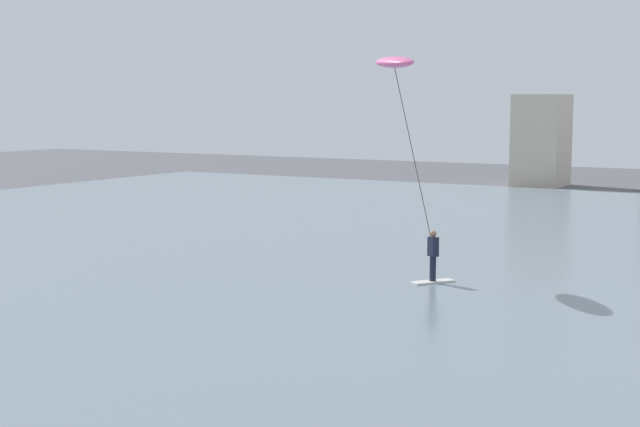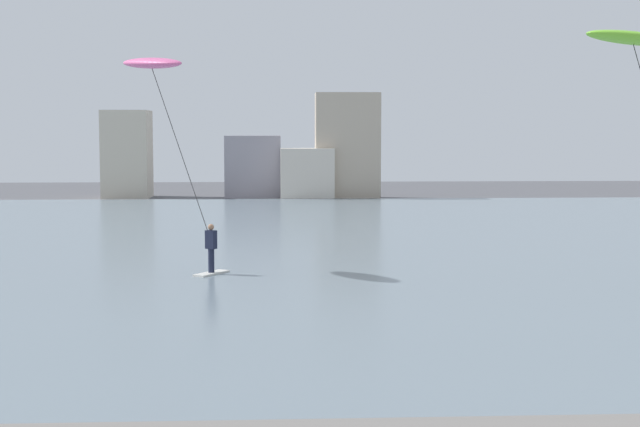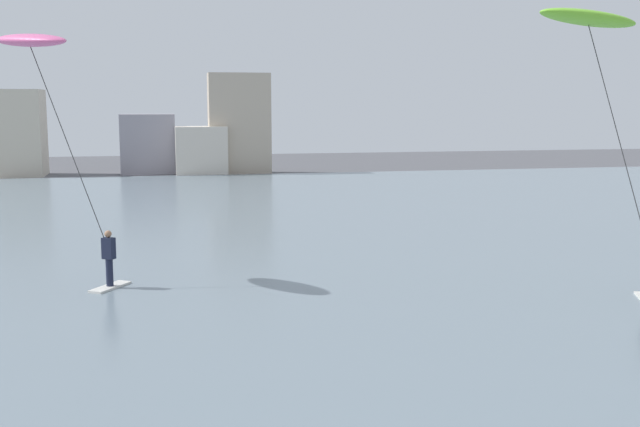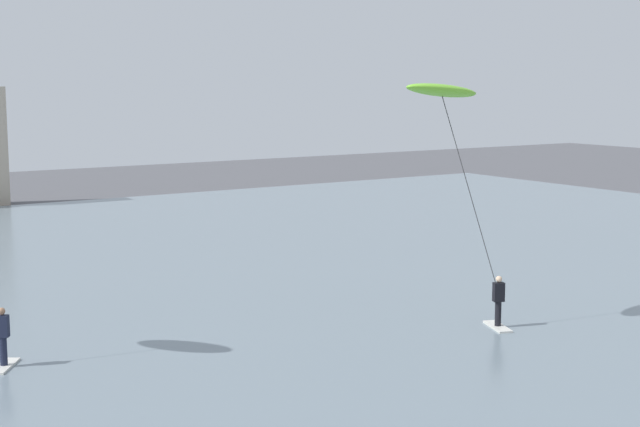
% 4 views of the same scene
% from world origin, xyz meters
% --- Properties ---
extents(kitesurfer_pink, '(3.96, 3.42, 7.22)m').
position_xyz_m(kitesurfer_pink, '(-7.03, 24.31, 6.41)').
color(kitesurfer_pink, silver).
rests_on(kitesurfer_pink, water_bay).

